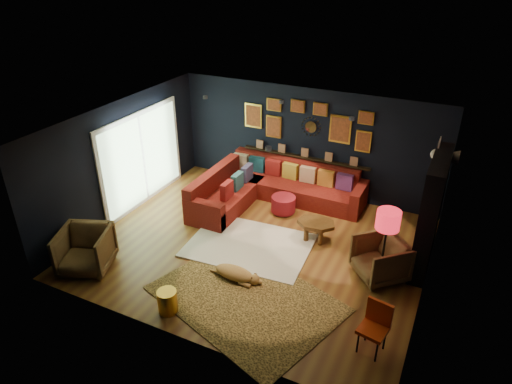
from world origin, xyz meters
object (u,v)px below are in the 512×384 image
at_px(gold_stool, 168,301).
at_px(floor_lamp, 388,224).
at_px(pouf, 283,204).
at_px(orange_chair, 376,323).
at_px(armchair_left, 85,248).
at_px(coffee_table, 316,225).
at_px(armchair_right, 381,257).
at_px(sectional, 266,189).
at_px(dog, 234,271).

bearing_deg(gold_stool, floor_lamp, 37.48).
relative_size(pouf, orange_chair, 0.66).
xyz_separation_m(armchair_left, gold_stool, (2.05, -0.30, -0.25)).
bearing_deg(pouf, coffee_table, -35.93).
xyz_separation_m(armchair_right, floor_lamp, (0.05, -0.16, 0.82)).
bearing_deg(armchair_right, pouf, -162.35).
xyz_separation_m(sectional, pouf, (0.57, -0.31, -0.11)).
bearing_deg(pouf, floor_lamp, -31.39).
xyz_separation_m(armchair_left, armchair_right, (5.00, 2.16, -0.03)).
bearing_deg(floor_lamp, orange_chair, -81.02).
bearing_deg(sectional, orange_chair, -45.79).
relative_size(gold_stool, dog, 0.39).
distance_m(armchair_right, floor_lamp, 0.84).
distance_m(coffee_table, armchair_right, 1.58).
bearing_deg(armchair_right, dog, -105.54).
distance_m(armchair_left, armchair_right, 5.45).
xyz_separation_m(pouf, gold_stool, (-0.46, -3.85, -0.01)).
bearing_deg(sectional, gold_stool, -88.42).
height_order(sectional, orange_chair, sectional).
xyz_separation_m(armchair_left, orange_chair, (5.30, 0.40, 0.03)).
bearing_deg(coffee_table, armchair_left, -141.78).
height_order(gold_stool, orange_chair, orange_chair).
height_order(armchair_left, gold_stool, armchair_left).
relative_size(sectional, floor_lamp, 2.28).
distance_m(armchair_right, gold_stool, 3.85).
distance_m(pouf, floor_lamp, 3.15).
bearing_deg(pouf, dog, -87.03).
height_order(gold_stool, floor_lamp, floor_lamp).
bearing_deg(pouf, orange_chair, -48.46).
bearing_deg(sectional, coffee_table, -33.35).
relative_size(floor_lamp, dog, 1.42).
distance_m(coffee_table, gold_stool, 3.44).
bearing_deg(floor_lamp, gold_stool, -142.52).
bearing_deg(orange_chair, dog, 179.48).
relative_size(orange_chair, floor_lamp, 0.56).
height_order(sectional, gold_stool, sectional).
relative_size(coffee_table, armchair_left, 0.93).
bearing_deg(orange_chair, floor_lamp, 109.76).
relative_size(pouf, gold_stool, 1.35).
relative_size(gold_stool, orange_chair, 0.49).
bearing_deg(coffee_table, orange_chair, -53.85).
bearing_deg(dog, floor_lamp, 25.68).
relative_size(sectional, armchair_left, 3.72).
bearing_deg(dog, armchair_right, 29.29).
bearing_deg(pouf, sectional, 151.73).
distance_m(pouf, armchair_left, 4.35).
bearing_deg(gold_stool, pouf, 83.19).
xyz_separation_m(sectional, orange_chair, (3.37, -3.46, 0.17)).
distance_m(sectional, orange_chair, 4.83).
height_order(sectional, coffee_table, sectional).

